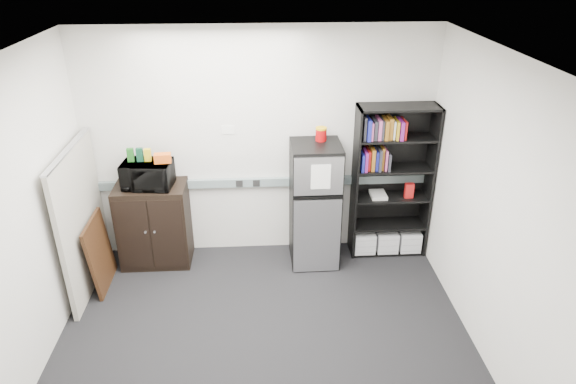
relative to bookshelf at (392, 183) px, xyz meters
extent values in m
plane|color=black|center=(-1.53, -1.57, -0.91)|extent=(4.00, 4.00, 0.00)
cube|color=silver|center=(-1.53, 0.18, 0.44)|extent=(4.00, 0.02, 2.70)
cube|color=silver|center=(0.47, -1.57, 0.44)|extent=(0.02, 3.50, 2.70)
cube|color=silver|center=(-3.53, -1.57, 0.44)|extent=(0.02, 3.50, 2.70)
cube|color=white|center=(-1.53, -1.57, 1.79)|extent=(4.00, 3.50, 0.02)
cube|color=slate|center=(-1.53, 0.15, -0.01)|extent=(3.92, 0.05, 0.10)
cube|color=white|center=(-1.88, 0.18, 0.64)|extent=(0.14, 0.00, 0.10)
cube|color=black|center=(-0.44, -0.01, 0.01)|extent=(0.02, 0.34, 1.85)
cube|color=black|center=(0.44, -0.01, 0.01)|extent=(0.02, 0.34, 1.85)
cube|color=black|center=(0.00, 0.16, 0.01)|extent=(0.90, 0.02, 1.85)
cube|color=black|center=(0.00, -0.01, 0.92)|extent=(0.90, 0.34, 0.02)
cube|color=black|center=(0.00, -0.01, -0.89)|extent=(0.85, 0.32, 0.03)
cube|color=black|center=(0.00, -0.01, -0.54)|extent=(0.85, 0.32, 0.03)
cube|color=black|center=(0.00, -0.01, -0.17)|extent=(0.85, 0.32, 0.02)
cube|color=black|center=(0.00, -0.01, 0.20)|extent=(0.85, 0.32, 0.02)
cube|color=black|center=(0.00, -0.01, 0.57)|extent=(0.85, 0.32, 0.02)
cube|color=silver|center=(-0.28, -0.02, -0.76)|extent=(0.25, 0.30, 0.25)
cube|color=silver|center=(0.00, -0.02, -0.76)|extent=(0.25, 0.30, 0.25)
cube|color=silver|center=(0.28, -0.02, -0.76)|extent=(0.25, 0.30, 0.25)
cube|color=gray|center=(-3.43, -0.49, -0.11)|extent=(0.05, 1.30, 1.60)
cube|color=#B2B2B7|center=(-3.43, -0.49, 0.70)|extent=(0.06, 1.30, 0.02)
cube|color=black|center=(-2.78, -0.06, -0.42)|extent=(0.79, 0.50, 0.99)
cube|color=black|center=(-2.97, -0.31, -0.42)|extent=(0.37, 0.01, 0.87)
cube|color=black|center=(-2.59, -0.31, -0.42)|extent=(0.37, 0.01, 0.87)
cylinder|color=#B2B2B7|center=(-2.83, -0.33, -0.37)|extent=(0.02, 0.02, 0.02)
cylinder|color=#B2B2B7|center=(-2.73, -0.33, -0.37)|extent=(0.02, 0.02, 0.02)
imported|color=black|center=(-2.78, -0.08, 0.23)|extent=(0.57, 0.41, 0.29)
cube|color=#185518|center=(-2.94, -0.05, 0.45)|extent=(0.07, 0.06, 0.15)
cube|color=#0C3823|center=(-2.84, -0.05, 0.45)|extent=(0.07, 0.05, 0.15)
cube|color=gold|center=(-2.76, -0.05, 0.44)|extent=(0.07, 0.05, 0.14)
cube|color=#DD5816|center=(-2.59, -0.10, 0.42)|extent=(0.19, 0.12, 0.10)
cube|color=black|center=(-0.91, -0.14, -0.19)|extent=(0.56, 0.56, 1.45)
cube|color=silver|center=(-0.91, -0.42, 0.31)|extent=(0.53, 0.03, 0.44)
cube|color=silver|center=(-0.91, -0.42, -0.43)|extent=(0.53, 0.03, 0.93)
cube|color=black|center=(-0.91, -0.44, 0.06)|extent=(0.53, 0.01, 0.03)
cube|color=white|center=(-0.89, -0.44, 0.31)|extent=(0.21, 0.01, 0.28)
cube|color=black|center=(-0.91, -0.14, 0.55)|extent=(0.56, 0.56, 0.02)
cylinder|color=#A4070A|center=(-0.85, -0.02, 0.64)|extent=(0.12, 0.12, 0.15)
cylinder|color=gold|center=(-0.85, -0.02, 0.72)|extent=(0.13, 0.13, 0.02)
cube|color=black|center=(-3.30, -0.51, -0.51)|extent=(0.12, 0.63, 0.81)
cube|color=beige|center=(-3.28, -0.51, -0.51)|extent=(0.07, 0.54, 0.69)
camera|label=1|loc=(-1.53, -5.33, 2.57)|focal=32.00mm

